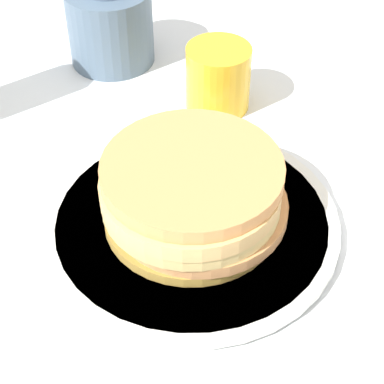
# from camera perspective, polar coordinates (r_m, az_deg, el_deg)

# --- Properties ---
(ground_plane) EXTENTS (4.00, 4.00, 0.00)m
(ground_plane) POSITION_cam_1_polar(r_m,az_deg,el_deg) (0.61, -0.61, -4.59)
(ground_plane) COLOR white
(plate) EXTENTS (0.28, 0.28, 0.01)m
(plate) POSITION_cam_1_polar(r_m,az_deg,el_deg) (0.62, 0.00, -2.69)
(plate) COLOR silver
(plate) RESTS_ON ground_plane
(pancake_stack) EXTENTS (0.17, 0.18, 0.07)m
(pancake_stack) POSITION_cam_1_polar(r_m,az_deg,el_deg) (0.59, 0.10, -0.15)
(pancake_stack) COLOR #AE8939
(pancake_stack) RESTS_ON plate
(juice_glass) EXTENTS (0.08, 0.08, 0.08)m
(juice_glass) POSITION_cam_1_polar(r_m,az_deg,el_deg) (0.75, 2.33, 10.10)
(juice_glass) COLOR yellow
(juice_glass) RESTS_ON ground_plane
(cream_jug) EXTENTS (0.11, 0.11, 0.12)m
(cream_jug) POSITION_cam_1_polar(r_m,az_deg,el_deg) (0.84, -7.30, 14.71)
(cream_jug) COLOR #4C6075
(cream_jug) RESTS_ON ground_plane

